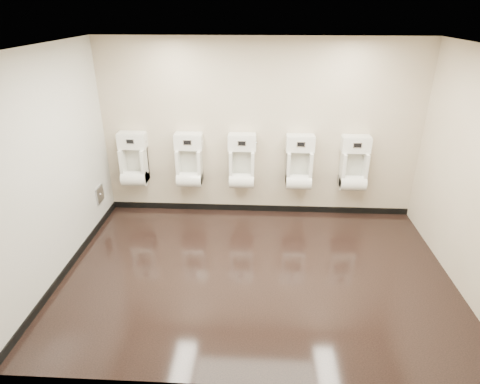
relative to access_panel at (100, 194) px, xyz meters
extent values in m
cube|color=black|center=(2.48, -1.20, -0.50)|extent=(5.00, 3.50, 0.00)
cube|color=white|center=(2.48, -1.20, 2.30)|extent=(5.00, 3.50, 0.00)
cube|color=beige|center=(2.48, 0.55, 0.90)|extent=(5.00, 0.02, 2.80)
cube|color=beige|center=(2.48, -2.95, 0.90)|extent=(5.00, 0.02, 2.80)
cube|color=beige|center=(-0.02, -1.20, 0.90)|extent=(0.02, 3.50, 2.80)
cube|color=beige|center=(4.98, -1.20, 0.90)|extent=(0.02, 3.50, 2.80)
cube|color=silver|center=(-0.01, -1.20, 0.90)|extent=(0.01, 3.50, 2.80)
cube|color=black|center=(2.48, 0.54, -0.45)|extent=(5.00, 0.02, 0.10)
cube|color=black|center=(-0.01, -1.20, -0.45)|extent=(0.02, 3.50, 0.10)
cube|color=#9E9EA3|center=(0.00, 0.00, 0.00)|extent=(0.03, 0.25, 0.25)
cylinder|color=silver|center=(0.02, 0.00, 0.00)|extent=(0.02, 0.04, 0.04)
cube|color=silver|center=(0.47, 0.41, 0.34)|extent=(0.39, 0.28, 0.56)
cube|color=silver|center=(0.47, 0.50, 0.38)|extent=(0.30, 0.01, 0.44)
cylinder|color=silver|center=(0.47, 0.33, 0.14)|extent=(0.39, 0.24, 0.24)
cube|color=silver|center=(0.47, 0.45, 0.74)|extent=(0.44, 0.21, 0.24)
cube|color=black|center=(0.47, 0.34, 0.76)|extent=(0.11, 0.01, 0.06)
cube|color=silver|center=(0.47, 0.34, 0.76)|extent=(0.13, 0.01, 0.08)
cylinder|color=silver|center=(0.69, 0.45, 0.74)|extent=(0.01, 0.03, 0.03)
cube|color=silver|center=(1.37, 0.41, 0.34)|extent=(0.39, 0.28, 0.56)
cube|color=silver|center=(1.37, 0.50, 0.38)|extent=(0.30, 0.01, 0.44)
cylinder|color=silver|center=(1.37, 0.33, 0.14)|extent=(0.39, 0.24, 0.24)
cube|color=silver|center=(1.37, 0.45, 0.74)|extent=(0.44, 0.21, 0.24)
cube|color=black|center=(1.37, 0.34, 0.76)|extent=(0.11, 0.01, 0.06)
cube|color=silver|center=(1.37, 0.34, 0.76)|extent=(0.13, 0.01, 0.08)
cylinder|color=silver|center=(1.59, 0.45, 0.74)|extent=(0.01, 0.03, 0.03)
cube|color=silver|center=(2.21, 0.41, 0.34)|extent=(0.39, 0.28, 0.56)
cube|color=silver|center=(2.21, 0.50, 0.38)|extent=(0.30, 0.01, 0.44)
cylinder|color=silver|center=(2.21, 0.33, 0.14)|extent=(0.39, 0.24, 0.24)
cube|color=silver|center=(2.21, 0.45, 0.74)|extent=(0.44, 0.21, 0.24)
cube|color=black|center=(2.21, 0.34, 0.76)|extent=(0.11, 0.01, 0.06)
cube|color=silver|center=(2.21, 0.34, 0.76)|extent=(0.13, 0.01, 0.08)
cylinder|color=silver|center=(2.44, 0.45, 0.74)|extent=(0.01, 0.03, 0.03)
cube|color=silver|center=(3.12, 0.41, 0.34)|extent=(0.39, 0.28, 0.56)
cube|color=silver|center=(3.12, 0.50, 0.38)|extent=(0.30, 0.01, 0.44)
cylinder|color=silver|center=(3.12, 0.33, 0.14)|extent=(0.39, 0.24, 0.24)
cube|color=silver|center=(3.12, 0.45, 0.74)|extent=(0.44, 0.21, 0.24)
cube|color=black|center=(3.12, 0.34, 0.76)|extent=(0.11, 0.01, 0.06)
cube|color=silver|center=(3.12, 0.34, 0.76)|extent=(0.13, 0.01, 0.08)
cylinder|color=silver|center=(3.34, 0.45, 0.74)|extent=(0.01, 0.03, 0.03)
cube|color=silver|center=(3.97, 0.41, 0.34)|extent=(0.39, 0.28, 0.56)
cube|color=silver|center=(3.97, 0.50, 0.38)|extent=(0.30, 0.01, 0.44)
cylinder|color=silver|center=(3.97, 0.33, 0.14)|extent=(0.39, 0.24, 0.24)
cube|color=silver|center=(3.97, 0.45, 0.74)|extent=(0.44, 0.21, 0.24)
cube|color=black|center=(3.97, 0.34, 0.76)|extent=(0.11, 0.01, 0.06)
cube|color=silver|center=(3.97, 0.34, 0.76)|extent=(0.13, 0.01, 0.08)
cylinder|color=silver|center=(4.19, 0.45, 0.74)|extent=(0.01, 0.03, 0.03)
camera|label=1|loc=(2.50, -5.54, 2.70)|focal=30.00mm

